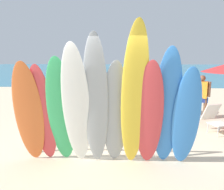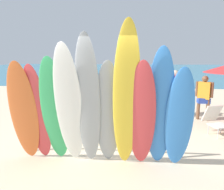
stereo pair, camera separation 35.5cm
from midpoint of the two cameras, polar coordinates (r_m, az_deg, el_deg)
name	(u,v)px [view 1 (the left image)]	position (r m, az deg, el deg)	size (l,w,h in m)	color
ground	(118,81)	(18.66, 1.16, 3.61)	(60.00, 60.00, 0.00)	beige
ocean_water	(120,69)	(34.89, 1.90, 6.75)	(60.00, 40.00, 0.02)	teal
surfboard_rack	(107,129)	(4.82, -3.43, -8.79)	(3.52, 0.07, 0.76)	brown
surfboard_orange_0	(29,114)	(4.67, -23.07, -4.53)	(0.57, 0.07, 2.13)	orange
surfboard_red_1	(43,115)	(4.61, -19.80, -4.87)	(0.50, 0.06, 2.07)	#D13D42
surfboard_green_2	(61,112)	(4.42, -15.49, -4.32)	(0.54, 0.07, 2.23)	#38B266
surfboard_white_3	(76,107)	(4.20, -11.76, -3.20)	(0.53, 0.06, 2.49)	white
surfboard_grey_4	(96,103)	(4.12, -6.79, -2.12)	(0.47, 0.08, 2.64)	#999EA3
surfboard_grey_5	(115,114)	(4.25, -1.55, -5.03)	(0.50, 0.06, 2.15)	#999EA3
surfboard_yellow_6	(134,99)	(4.00, 3.39, -1.00)	(0.50, 0.08, 2.85)	yellow
surfboard_red_7	(150,115)	(4.17, 7.41, -5.34)	(0.52, 0.06, 2.17)	#D13D42
surfboard_blue_8	(167,109)	(4.23, 11.95, -3.61)	(0.52, 0.06, 2.40)	#337AD1
surfboard_blue_9	(186,118)	(4.32, 16.63, -5.92)	(0.52, 0.08, 2.04)	#337AD1
beachgoer_strolling	(76,80)	(11.33, -10.20, 3.86)	(0.55, 0.39, 1.63)	brown
beachgoer_photographing	(143,90)	(8.15, 6.98, 1.39)	(0.58, 0.33, 1.61)	tan
beachgoer_midbeach	(172,89)	(8.14, 14.27, 1.42)	(0.43, 0.58, 1.67)	beige
beachgoer_near_rack	(201,94)	(8.02, 21.22, 0.26)	(0.52, 0.36, 1.52)	brown
beach_chair_red	(215,118)	(6.85, 24.02, -5.43)	(0.72, 0.84, 0.81)	#B7B7BC
distant_boat	(118,73)	(25.00, 1.15, 5.67)	(4.37, 1.19, 0.34)	#4C515B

